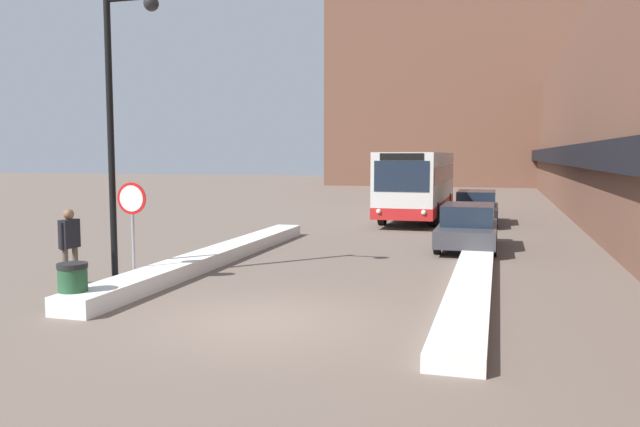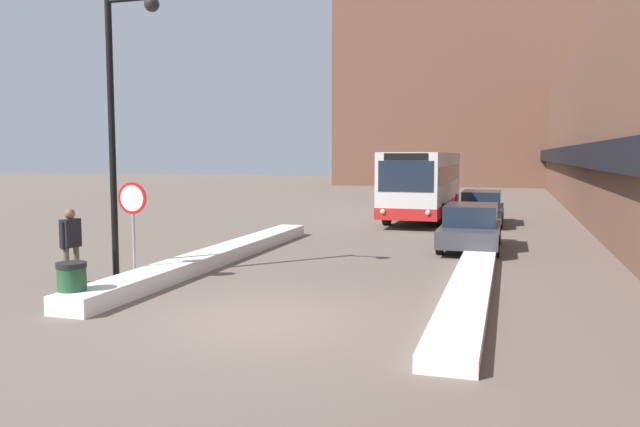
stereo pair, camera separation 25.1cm
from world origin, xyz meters
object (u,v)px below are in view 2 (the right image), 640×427
Objects in this scene: street_lamp at (120,107)px; trash_bin at (72,286)px; pedestrian at (71,239)px; parked_car_front at (471,227)px; parked_car_back at (481,208)px; stop_sign at (133,210)px; city_bus at (424,183)px.

street_lamp is 7.26× the size of trash_bin.
trash_bin is at bearing -136.44° from pedestrian.
parked_car_front is at bearing 56.21° from trash_bin.
stop_sign is (-7.43, -15.60, 1.02)m from parked_car_back.
street_lamp is (-7.92, -15.27, 3.49)m from parked_car_back.
city_bus is at bearing 75.11° from stop_sign.
street_lamp is at bearing -106.68° from city_bus.
stop_sign is 2.98m from trash_bin.
parked_car_back is (0.00, 7.70, 0.01)m from parked_car_front.
parked_car_back is 19.60m from trash_bin.
pedestrian reaches higher than trash_bin.
stop_sign is 2.55× the size of trash_bin.
city_bus is at bearing 73.32° from street_lamp.
parked_car_front is 12.21m from pedestrian.
trash_bin is at bearing -123.79° from parked_car_front.
city_bus is at bearing 106.44° from parked_car_front.
parked_car_back is at bearing 90.00° from parked_car_front.
city_bus is 2.43× the size of parked_car_back.
parked_car_back is 0.67× the size of street_lamp.
city_bus is 9.95m from parked_car_front.
street_lamp reaches higher than trash_bin.
parked_car_front is at bearing -90.00° from parked_car_back.
street_lamp is (-5.12, -17.07, 2.50)m from city_bus.
parked_car_front is 2.49× the size of pedestrian.
parked_car_back is at bearing -32.77° from city_bus.
city_bus is 1.62× the size of street_lamp.
trash_bin is (1.63, -2.03, -0.61)m from pedestrian.
street_lamp is 4.88m from trash_bin.
street_lamp reaches higher than parked_car_front.
street_lamp reaches higher than city_bus.
parked_car_front is 11.50m from street_lamp.
city_bus is 20.57m from trash_bin.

